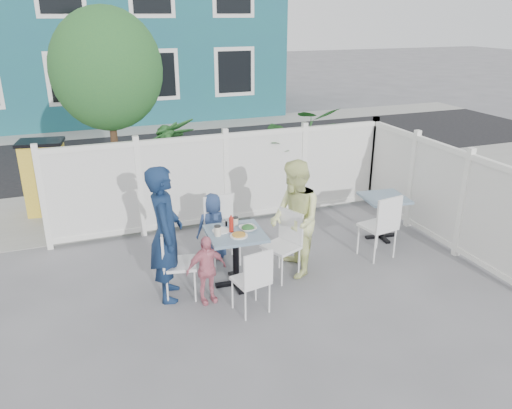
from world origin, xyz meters
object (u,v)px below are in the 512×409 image
object	(u,v)px
utility_cabinet	(46,179)
man	(166,234)
chair_right	(285,239)
woman	(295,219)
chair_near	(254,277)
toddler	(206,270)
spare_table	(384,206)
chair_back	(221,225)
chair_left	(173,258)
main_table	(236,244)
boy	(213,226)

from	to	relation	value
utility_cabinet	man	bearing A→B (deg)	-58.77
chair_right	woman	bearing A→B (deg)	-106.12
chair_near	toddler	distance (m)	0.66
spare_table	chair_near	bearing A→B (deg)	-153.66
chair_near	chair_back	bearing A→B (deg)	77.35
chair_left	man	world-z (taller)	man
man	chair_left	bearing A→B (deg)	-102.86
utility_cabinet	spare_table	size ratio (longest dim) A/B	1.75
spare_table	chair_right	xyz separation A→B (m)	(-1.99, -0.60, -0.00)
chair_right	toddler	bearing A→B (deg)	79.50
chair_near	woman	size ratio (longest dim) A/B	0.53
spare_table	chair_near	size ratio (longest dim) A/B	0.86
main_table	woman	size ratio (longest dim) A/B	0.47
boy	toddler	distance (m)	1.23
chair_back	chair_near	bearing A→B (deg)	86.65
main_table	utility_cabinet	bearing A→B (deg)	123.16
man	boy	xyz separation A→B (m)	(0.85, 0.85, -0.38)
chair_right	chair_near	bearing A→B (deg)	111.68
spare_table	chair_left	size ratio (longest dim) A/B	0.79
chair_near	man	xyz separation A→B (m)	(-0.89, 0.77, 0.38)
chair_right	toddler	world-z (taller)	chair_right
boy	toddler	xyz separation A→B (m)	(-0.42, -1.15, -0.05)
chair_back	boy	size ratio (longest dim) A/B	0.97
chair_back	woman	distance (m)	1.14
utility_cabinet	chair_right	distance (m)	4.80
chair_left	boy	bearing A→B (deg)	150.27
chair_near	woman	bearing A→B (deg)	30.28
chair_left	utility_cabinet	bearing A→B (deg)	-145.32
spare_table	woman	world-z (taller)	woman
chair_right	toddler	size ratio (longest dim) A/B	1.04
spare_table	chair_left	distance (m)	3.60
chair_back	man	distance (m)	1.22
utility_cabinet	woman	world-z (taller)	woman
chair_near	woman	world-z (taller)	woman
utility_cabinet	man	world-z (taller)	man
chair_near	woman	distance (m)	1.22
main_table	chair_back	bearing A→B (deg)	87.93
chair_near	boy	xyz separation A→B (m)	(-0.04, 1.62, 0.00)
man	utility_cabinet	bearing A→B (deg)	33.60
utility_cabinet	main_table	distance (m)	4.37
man	boy	world-z (taller)	man
chair_left	woman	distance (m)	1.73
chair_left	man	bearing A→B (deg)	-102.52
main_table	chair_left	distance (m)	0.84
woman	man	bearing A→B (deg)	-83.42
chair_left	toddler	xyz separation A→B (m)	(0.36, -0.27, -0.10)
woman	boy	xyz separation A→B (m)	(-0.93, 0.84, -0.31)
main_table	boy	bearing A→B (deg)	93.96
main_table	man	bearing A→B (deg)	178.44
chair_right	chair_back	bearing A→B (deg)	19.03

